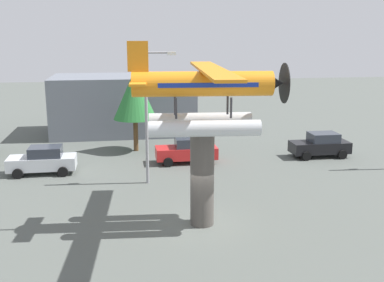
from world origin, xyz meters
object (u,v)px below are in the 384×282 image
(car_near_silver, at_px, (43,160))
(tree_east, at_px, (135,95))
(floatplane_monument, at_px, (206,95))
(streetlight_primary, at_px, (150,108))
(car_far_black, at_px, (320,145))
(storefront_building, at_px, (123,104))
(car_mid_red, at_px, (187,150))
(display_pedestal, at_px, (202,179))

(car_near_silver, bearing_deg, tree_east, -139.79)
(floatplane_monument, xyz_separation_m, streetlight_primary, (-2.04, 6.62, -1.57))
(car_far_black, bearing_deg, storefront_building, -38.84)
(car_near_silver, bearing_deg, streetlight_primary, 156.16)
(car_mid_red, height_order, car_far_black, same)
(streetlight_primary, bearing_deg, floatplane_monument, -72.83)
(storefront_building, bearing_deg, streetlight_primary, -84.96)
(car_near_silver, relative_size, storefront_building, 0.34)
(display_pedestal, relative_size, car_far_black, 1.05)
(floatplane_monument, bearing_deg, car_near_silver, 136.68)
(car_near_silver, relative_size, car_far_black, 1.00)
(display_pedestal, relative_size, floatplane_monument, 0.42)
(car_near_silver, bearing_deg, floatplane_monument, 132.29)
(floatplane_monument, height_order, car_far_black, floatplane_monument)
(floatplane_monument, xyz_separation_m, car_mid_red, (0.74, 10.72, -5.21))
(car_far_black, xyz_separation_m, tree_east, (-13.13, 3.89, 3.37))
(car_mid_red, xyz_separation_m, streetlight_primary, (-2.79, -4.10, 3.64))
(car_mid_red, bearing_deg, tree_east, -49.79)
(car_near_silver, relative_size, streetlight_primary, 0.54)
(storefront_building, distance_m, tree_east, 7.56)
(car_mid_red, relative_size, tree_east, 0.69)
(floatplane_monument, xyz_separation_m, tree_east, (-2.61, 14.69, -1.84))
(streetlight_primary, distance_m, storefront_building, 15.58)
(storefront_building, bearing_deg, floatplane_monument, -81.21)
(car_near_silver, distance_m, streetlight_primary, 8.13)
(floatplane_monument, xyz_separation_m, storefront_building, (-3.40, 22.01, -3.55))
(car_far_black, bearing_deg, floatplane_monument, 45.77)
(display_pedestal, distance_m, storefront_building, 22.24)
(car_far_black, bearing_deg, car_mid_red, 0.49)
(display_pedestal, xyz_separation_m, streetlight_primary, (-1.91, 6.61, 2.31))
(car_mid_red, height_order, streetlight_primary, streetlight_primary)
(display_pedestal, bearing_deg, storefront_building, 98.46)
(floatplane_monument, distance_m, tree_east, 15.03)
(car_mid_red, relative_size, streetlight_primary, 0.54)
(car_mid_red, distance_m, tree_east, 6.20)
(display_pedestal, distance_m, car_mid_red, 10.83)
(car_mid_red, bearing_deg, streetlight_primary, 55.81)
(streetlight_primary, height_order, storefront_building, streetlight_primary)
(display_pedestal, distance_m, tree_east, 15.03)
(car_mid_red, xyz_separation_m, tree_east, (-3.36, 3.97, 3.37))
(car_mid_red, relative_size, car_far_black, 1.00)
(car_near_silver, height_order, storefront_building, storefront_building)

